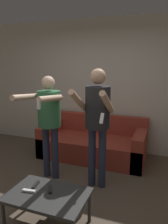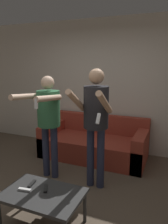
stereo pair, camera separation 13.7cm
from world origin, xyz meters
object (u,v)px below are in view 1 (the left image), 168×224
at_px(couch, 93,143).
at_px(remote_near, 29,191).
at_px(person_standing_left, 49,115).
at_px(coffee_table, 47,197).
at_px(remote_mid, 50,189).
at_px(person_standing_right, 97,115).
at_px(remote_far, 36,185).

height_order(couch, remote_near, couch).
height_order(person_standing_left, remote_near, person_standing_left).
distance_m(person_standing_left, coffee_table, 1.31).
relative_size(coffee_table, remote_mid, 5.94).
relative_size(person_standing_right, coffee_table, 1.98).
bearing_deg(remote_far, person_standing_right, 63.45).
bearing_deg(person_standing_left, remote_far, -70.66).
relative_size(remote_near, remote_far, 1.00).
distance_m(couch, person_standing_left, 1.36).
distance_m(couch, remote_near, 2.09).
relative_size(couch, person_standing_left, 1.23).
bearing_deg(remote_near, person_standing_left, 107.04).
bearing_deg(coffee_table, remote_near, -169.07).
height_order(couch, remote_mid, couch).
bearing_deg(couch, person_standing_right, -69.44).
xyz_separation_m(remote_near, remote_mid, (0.20, 0.11, 0.00)).
height_order(person_standing_left, remote_mid, person_standing_left).
bearing_deg(remote_near, remote_mid, 28.39).
distance_m(couch, remote_far, 1.96).
relative_size(remote_mid, remote_far, 0.97).
bearing_deg(person_standing_left, remote_near, -72.96).
bearing_deg(remote_far, person_standing_left, 109.34).
xyz_separation_m(couch, remote_mid, (0.13, -1.98, 0.17)).
height_order(person_standing_right, remote_near, person_standing_right).
xyz_separation_m(coffee_table, remote_near, (-0.21, -0.04, 0.06)).
bearing_deg(remote_near, remote_far, 90.26).
bearing_deg(remote_far, couch, 87.97).
bearing_deg(couch, person_standing_left, -110.41).
distance_m(person_standing_right, remote_far, 1.23).
height_order(person_standing_right, remote_far, person_standing_right).
xyz_separation_m(person_standing_left, remote_mid, (0.52, -0.93, -0.60)).
distance_m(person_standing_left, remote_near, 1.25).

